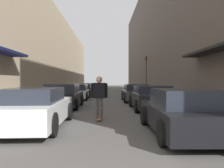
{
  "coord_description": "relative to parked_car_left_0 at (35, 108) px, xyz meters",
  "views": [
    {
      "loc": [
        0.05,
        -1.06,
        1.53
      ],
      "look_at": [
        0.4,
        12.94,
        1.33
      ],
      "focal_mm": 35.0,
      "sensor_mm": 36.0,
      "label": 1
    }
  ],
  "objects": [
    {
      "name": "parked_car_left_2",
      "position": [
        -0.08,
        10.97,
        -0.03
      ],
      "size": [
        1.86,
        4.19,
        1.23
      ],
      "color": "silver",
      "rests_on": "ground"
    },
    {
      "name": "parked_car_left_3",
      "position": [
        -0.18,
        15.82,
        -0.03
      ],
      "size": [
        2.03,
        4.17,
        1.25
      ],
      "color": "black",
      "rests_on": "ground"
    },
    {
      "name": "traffic_light",
      "position": [
        6.32,
        14.75,
        1.88
      ],
      "size": [
        0.16,
        0.22,
        3.93
      ],
      "color": "#2D2D2D",
      "rests_on": "curb_strip_right"
    },
    {
      "name": "parked_car_left_4",
      "position": [
        -0.02,
        21.01,
        -0.03
      ],
      "size": [
        1.98,
        4.54,
        1.25
      ],
      "color": "navy",
      "rests_on": "ground"
    },
    {
      "name": "parked_car_left_1",
      "position": [
        -0.15,
        5.36,
        0.02
      ],
      "size": [
        1.96,
        4.03,
        1.37
      ],
      "color": "black",
      "rests_on": "ground"
    },
    {
      "name": "curb_strip_left",
      "position": [
        -2.02,
        18.93,
        -0.57
      ],
      "size": [
        1.8,
        50.09,
        0.12
      ],
      "color": "gray",
      "rests_on": "ground"
    },
    {
      "name": "curb_strip_right",
      "position": [
        6.57,
        18.93,
        -0.57
      ],
      "size": [
        1.8,
        50.09,
        0.12
      ],
      "color": "gray",
      "rests_on": "ground"
    },
    {
      "name": "skateboarder",
      "position": [
        2.04,
        1.32,
        0.42
      ],
      "size": [
        0.65,
        0.78,
        1.71
      ],
      "color": "brown",
      "rests_on": "ground"
    },
    {
      "name": "parked_car_right_0",
      "position": [
        4.59,
        -0.96,
        -0.01
      ],
      "size": [
        2.08,
        4.1,
        1.29
      ],
      "color": "black",
      "rests_on": "ground"
    },
    {
      "name": "parked_car_left_0",
      "position": [
        0.0,
        0.0,
        0.0
      ],
      "size": [
        1.92,
        4.19,
        1.3
      ],
      "color": "silver",
      "rests_on": "ground"
    },
    {
      "name": "ground",
      "position": [
        2.28,
        13.92,
        -0.63
      ],
      "size": [
        110.19,
        110.19,
        0.0
      ],
      "primitive_type": "plane",
      "color": "#4C4947"
    },
    {
      "name": "parked_car_right_2",
      "position": [
        4.5,
        9.08,
        -0.01
      ],
      "size": [
        1.94,
        4.02,
        1.29
      ],
      "color": "#515459",
      "rests_on": "ground"
    },
    {
      "name": "parked_car_right_1",
      "position": [
        4.71,
        4.42,
        -0.01
      ],
      "size": [
        2.04,
        4.01,
        1.27
      ],
      "color": "#232326",
      "rests_on": "ground"
    },
    {
      "name": "building_row_left",
      "position": [
        -4.91,
        18.93,
        4.03
      ],
      "size": [
        4.9,
        50.09,
        9.32
      ],
      "color": "tan",
      "rests_on": "ground"
    },
    {
      "name": "building_row_right",
      "position": [
        9.47,
        18.93,
        6.69
      ],
      "size": [
        4.9,
        50.09,
        14.65
      ],
      "color": "#564C47",
      "rests_on": "ground"
    }
  ]
}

